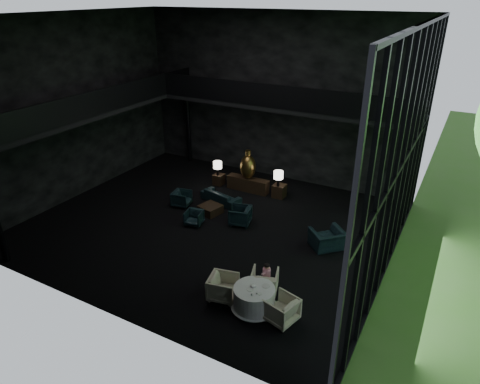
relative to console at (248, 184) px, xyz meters
The scene contains 35 objects.
floor 3.69m from the console, 86.71° to the right, with size 14.00×12.00×0.02m, color black.
ceiling 8.51m from the console, 86.71° to the right, with size 14.00×12.00×0.02m, color black.
wall_back 4.35m from the console, 84.83° to the left, with size 14.00×0.04×8.00m, color black.
wall_front 10.34m from the console, 88.75° to the right, with size 14.00×0.04×8.00m, color black.
wall_left 8.55m from the console, 151.62° to the right, with size 0.04×12.00×8.00m, color black.
curtain_wall 8.84m from the console, 27.12° to the right, with size 0.20×12.00×8.00m, color black, non-canonical shape.
mezzanine_left 7.77m from the console, 147.64° to the right, with size 2.00×12.00×0.25m, color black.
mezzanine_back 4.09m from the console, 47.73° to the left, with size 12.00×2.00×0.25m, color black.
railing_left 7.39m from the console, 142.55° to the right, with size 0.06×12.00×1.00m, color black.
railing_back 4.45m from the console, 15.34° to the left, with size 12.00×0.06×1.00m, color black.
column_nw 5.46m from the console, 157.01° to the left, with size 0.24×0.24×4.00m, color black.
column_ne 5.29m from the console, ahead, with size 0.24×0.24×4.00m, color black.
console is the anchor object (origin of this frame).
bronze_urn 0.92m from the console, 90.00° to the right, with size 0.74×0.74×1.39m.
side_table_left 1.60m from the console, behind, with size 0.48×0.48×0.53m, color black.
table_lamp_left 1.75m from the console, behind, with size 0.42×0.42×0.71m.
side_table_right 1.60m from the console, ahead, with size 0.56×0.56×0.61m, color black.
table_lamp_right 1.79m from the console, ahead, with size 0.44×0.44×0.73m.
sofa 1.75m from the console, 106.29° to the right, with size 1.76×0.52×0.69m, color black.
lounge_armchair_west 3.38m from the console, 122.94° to the right, with size 0.74×0.69×0.76m, color black.
lounge_armchair_east 3.27m from the console, 67.86° to the right, with size 0.88×0.83×0.91m, color black.
lounge_armchair_south 4.02m from the console, 95.58° to the right, with size 0.59×0.55×0.60m, color black.
window_armchair 5.83m from the console, 31.91° to the right, with size 1.24×0.80×1.08m, color black.
coffee_table 2.85m from the console, 96.92° to the right, with size 0.83×0.83×0.37m, color black.
dining_table 8.45m from the console, 60.97° to the right, with size 1.42×1.42×0.75m.
dining_chair_north 7.64m from the console, 58.28° to the right, with size 0.88×0.83×0.91m, color #B9B695.
dining_chair_east 9.00m from the console, 56.09° to the right, with size 0.93×0.87×0.95m, color beige.
dining_chair_west 8.00m from the console, 67.73° to the right, with size 0.94×0.88×0.97m, color beige.
child 7.57m from the console, 57.74° to the right, with size 0.25×0.25×0.54m.
plate_a 8.51m from the console, 61.82° to the right, with size 0.21×0.21×0.01m, color white.
plate_b 8.37m from the console, 58.54° to the right, with size 0.24×0.24×0.02m, color white.
saucer 8.72m from the console, 60.04° to the right, with size 0.14×0.14×0.01m, color white.
coffee_cup 8.71m from the console, 60.50° to the right, with size 0.07×0.07×0.05m, color white.
cereal_bowl 8.40m from the console, 61.18° to the right, with size 0.17×0.17×0.09m, color white.
cream_pot 8.78m from the console, 61.54° to the right, with size 0.06×0.06×0.07m, color #99999E.
Camera 1 is at (8.43, -12.88, 8.73)m, focal length 32.00 mm.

